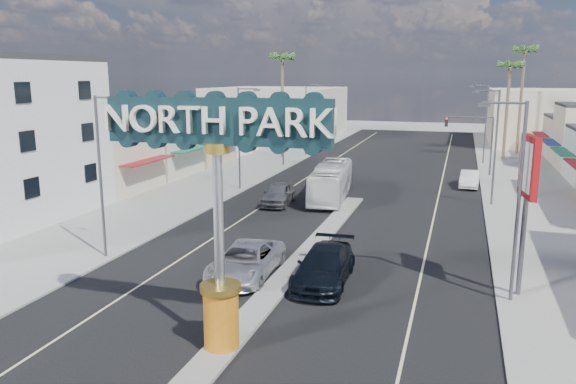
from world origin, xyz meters
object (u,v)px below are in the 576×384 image
Objects in this scene: streetlight_l_near at (102,169)px; car_parked_left at (278,194)px; streetlight_l_far at (307,116)px; suv_left at (246,261)px; palm_left_far at (282,63)px; palm_right_far at (525,56)px; gateway_sign at (218,195)px; car_parked_right at (470,179)px; traffic_signal_left at (299,128)px; city_bus at (331,181)px; suv_right at (324,266)px; streetlight_r_mid at (494,141)px; streetlight_l_mid at (241,133)px; streetlight_r_near at (515,192)px; traffic_signal_right at (473,133)px; streetlight_r_far at (484,120)px; bank_pylon_sign at (528,176)px; palm_right_mid at (510,70)px.

streetlight_l_near is 1.78× the size of car_parked_left.
streetlight_l_far reaches higher than suv_left.
palm_right_far reaches higher than palm_left_far.
gateway_sign reaches higher than streetlight_l_far.
streetlight_l_near is at bearing -122.30° from car_parked_right.
traffic_signal_left reaches higher than city_bus.
streetlight_r_mid is at bearing 65.00° from suv_right.
palm_right_far is (25.43, 52.00, 7.32)m from streetlight_l_near.
gateway_sign is 0.87× the size of city_bus.
car_parked_right is 13.97m from city_bus.
streetlight_l_mid is 9.25m from city_bus.
streetlight_r_near is at bearing 37.55° from gateway_sign.
streetlight_l_near reaches higher than traffic_signal_right.
streetlight_r_near is 52.71m from palm_right_far.
palm_left_far is 1.25× the size of city_bus.
streetlight_r_near is 20.00m from streetlight_r_mid.
palm_right_far reaches higher than streetlight_r_far.
streetlight_r_mid is at bearing 43.79° from streetlight_l_near.
streetlight_l_mid reaches higher than bank_pylon_sign.
palm_right_far reaches higher than car_parked_right.
palm_right_far is 2.79× the size of car_parked_left.
gateway_sign reaches higher than streetlight_l_mid.
palm_right_mid is at bearing 76.47° from gateway_sign.
traffic_signal_left is 0.46× the size of palm_left_far.
suv_right is 10.23m from bank_pylon_sign.
streetlight_l_far is at bearing 104.25° from city_bus.
car_parked_right is at bearing -91.60° from traffic_signal_right.
palm_right_far reaches higher than suv_right.
streetlight_l_far is (-19.62, 8.01, 0.79)m from traffic_signal_right.
streetlight_l_near reaches higher than car_parked_right.
car_parked_left is at bearing 72.31° from streetlight_l_near.
traffic_signal_right is at bearing 69.88° from suv_left.
streetlight_l_mid is (-10.43, 28.02, -0.86)m from gateway_sign.
traffic_signal_left is 31.22m from palm_right_far.
streetlight_r_near reaches higher than city_bus.
traffic_signal_left is at bearing -151.58° from palm_right_mid.
streetlight_l_far reaches higher than traffic_signal_left.
streetlight_l_far is 30.32m from streetlight_r_mid.
suv_right is at bearing 177.37° from bank_pylon_sign.
suv_right reaches higher than car_parked_right.
suv_left is (-2.00, 7.56, -5.08)m from gateway_sign.
suv_right is (11.18, -34.12, -3.40)m from traffic_signal_left.
car_parked_left is at bearing -137.54° from car_parked_right.
streetlight_l_mid is at bearing -144.50° from traffic_signal_right.
streetlight_r_near is 22.82m from city_bus.
palm_right_mid is at bearing 9.69° from streetlight_l_far.
traffic_signal_right is 0.67× the size of streetlight_l_far.
suv_left is 4.01m from suv_right.
car_parked_left is at bearing -42.56° from streetlight_l_mid.
streetlight_l_near is 58.35m from palm_right_far.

